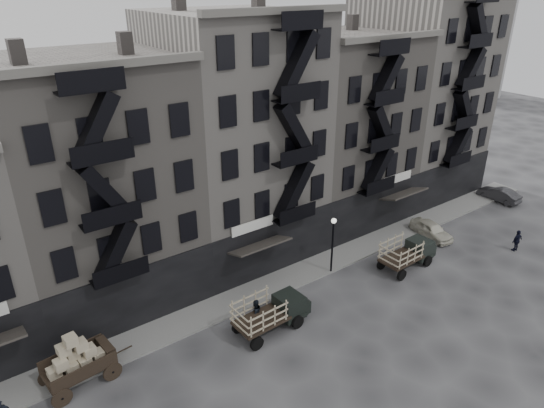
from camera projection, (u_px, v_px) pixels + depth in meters
ground at (323, 306)px, 30.59m from camera, size 140.00×140.00×0.00m
sidewalk at (287, 279)px, 33.30m from camera, size 55.00×2.50×0.15m
building_midwest at (96, 185)px, 29.24m from camera, size 10.00×11.35×16.20m
building_center at (236, 139)px, 34.17m from camera, size 10.00×11.35×18.20m
building_mideast at (339, 129)px, 39.96m from camera, size 10.00×11.35×16.20m
building_east at (419, 96)px, 44.68m from camera, size 10.00×11.35×19.20m
lamp_post at (333, 238)px, 32.92m from camera, size 0.36×0.36×4.28m
wagon at (74, 356)px, 24.08m from camera, size 3.78×2.29×3.05m
stake_truck_west at (271, 310)px, 28.05m from camera, size 4.86×2.14×2.40m
stake_truck_east at (408, 250)px, 34.25m from camera, size 4.76×2.07×2.36m
car_east at (431, 230)px, 38.55m from camera, size 2.01×3.95×1.29m
car_far at (499, 194)px, 44.94m from camera, size 1.41×3.84×1.26m
pedestrian_mid at (255, 313)px, 28.59m from camera, size 0.92×0.75×1.78m
policeman at (517, 241)px, 36.52m from camera, size 1.05×0.53×1.72m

